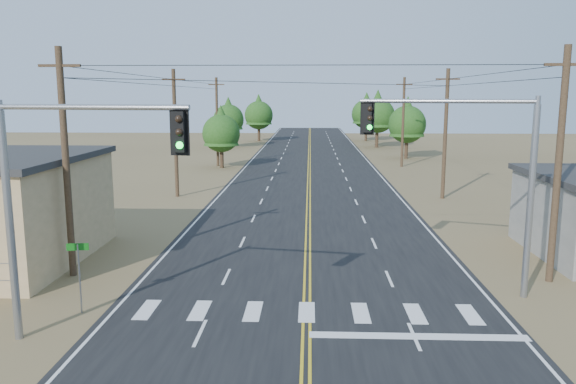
{
  "coord_description": "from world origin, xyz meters",
  "views": [
    {
      "loc": [
        0.08,
        -11.78,
        7.94
      ],
      "look_at": [
        -0.94,
        14.07,
        3.5
      ],
      "focal_mm": 35.0,
      "sensor_mm": 36.0,
      "label": 1
    }
  ],
  "objects": [
    {
      "name": "tree_left_far",
      "position": [
        -9.0,
        87.66,
        5.08
      ],
      "size": [
        4.99,
        4.99,
        8.32
      ],
      "color": "#3F2D1E",
      "rests_on": "ground"
    },
    {
      "name": "tree_left_near",
      "position": [
        -9.78,
        50.25,
        4.27
      ],
      "size": [
        4.19,
        4.19,
        6.99
      ],
      "color": "#3F2D1E",
      "rests_on": "ground"
    },
    {
      "name": "signal_mast_right",
      "position": [
        6.76,
        10.63,
        5.41
      ],
      "size": [
        6.63,
        2.42,
        7.95
      ],
      "rotation": [
        0.0,
        0.0,
        -0.32
      ],
      "color": "gray",
      "rests_on": "ground"
    },
    {
      "name": "tree_right_far",
      "position": [
        10.03,
        89.07,
        5.29
      ],
      "size": [
        5.18,
        5.18,
        8.64
      ],
      "color": "#3F2D1E",
      "rests_on": "ground"
    },
    {
      "name": "tree_right_mid",
      "position": [
        10.47,
        76.12,
        5.48
      ],
      "size": [
        5.38,
        5.38,
        8.96
      ],
      "color": "#3F2D1E",
      "rests_on": "ground"
    },
    {
      "name": "street_sign",
      "position": [
        -8.35,
        7.66,
        1.78
      ],
      "size": [
        0.78,
        0.16,
        2.65
      ],
      "rotation": [
        0.0,
        0.0,
        0.16
      ],
      "color": "gray",
      "rests_on": "ground"
    },
    {
      "name": "utility_pole_right_mid",
      "position": [
        10.5,
        32.0,
        5.12
      ],
      "size": [
        1.8,
        0.3,
        10.0
      ],
      "color": "#4C3826",
      "rests_on": "ground"
    },
    {
      "name": "utility_pole_left_far",
      "position": [
        -10.5,
        52.0,
        5.12
      ],
      "size": [
        1.8,
        0.3,
        10.0
      ],
      "color": "#4C3826",
      "rests_on": "ground"
    },
    {
      "name": "utility_pole_right_near",
      "position": [
        10.5,
        12.0,
        5.12
      ],
      "size": [
        1.8,
        0.3,
        10.0
      ],
      "color": "#4C3826",
      "rests_on": "ground"
    },
    {
      "name": "utility_pole_left_near",
      "position": [
        -10.5,
        12.0,
        5.12
      ],
      "size": [
        1.8,
        0.3,
        10.0
      ],
      "color": "#4C3826",
      "rests_on": "ground"
    },
    {
      "name": "utility_pole_left_mid",
      "position": [
        -10.5,
        32.0,
        5.12
      ],
      "size": [
        1.8,
        0.3,
        10.0
      ],
      "color": "#4C3826",
      "rests_on": "ground"
    },
    {
      "name": "tree_right_near",
      "position": [
        12.42,
        60.52,
        4.86
      ],
      "size": [
        4.76,
        4.76,
        7.94
      ],
      "color": "#3F2D1E",
      "rests_on": "ground"
    },
    {
      "name": "signal_mast_left",
      "position": [
        -7.74,
        5.08,
        5.28
      ],
      "size": [
        6.28,
        1.39,
        7.82
      ],
      "rotation": [
        0.0,
        0.0,
        -0.16
      ],
      "color": "gray",
      "rests_on": "ground"
    },
    {
      "name": "road",
      "position": [
        0.0,
        30.0,
        0.01
      ],
      "size": [
        15.0,
        200.0,
        0.02
      ],
      "primitive_type": "cube",
      "color": "black",
      "rests_on": "ground"
    },
    {
      "name": "utility_pole_right_far",
      "position": [
        10.5,
        52.0,
        5.12
      ],
      "size": [
        1.8,
        0.3,
        10.0
      ],
      "color": "#4C3826",
      "rests_on": "ground"
    },
    {
      "name": "tree_left_mid",
      "position": [
        -12.53,
        75.04,
        4.81
      ],
      "size": [
        4.72,
        4.72,
        7.86
      ],
      "color": "#3F2D1E",
      "rests_on": "ground"
    }
  ]
}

